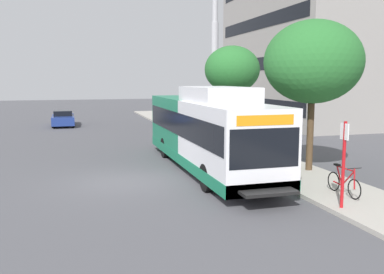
# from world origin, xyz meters

# --- Properties ---
(ground_plane) EXTENTS (120.00, 120.00, 0.00)m
(ground_plane) POSITION_xyz_m (0.00, 8.00, 0.00)
(ground_plane) COLOR #4C4C51
(sidewalk_curb) EXTENTS (3.00, 56.00, 0.14)m
(sidewalk_curb) POSITION_xyz_m (7.00, 6.00, 0.07)
(sidewalk_curb) COLOR #A8A399
(sidewalk_curb) RESTS_ON ground
(transit_bus) EXTENTS (2.58, 12.25, 3.65)m
(transit_bus) POSITION_xyz_m (3.86, 1.30, 1.70)
(transit_bus) COLOR white
(transit_bus) RESTS_ON ground
(bus_stop_sign_pole) EXTENTS (0.10, 0.36, 2.60)m
(bus_stop_sign_pole) POSITION_xyz_m (5.87, -5.55, 1.65)
(bus_stop_sign_pole) COLOR red
(bus_stop_sign_pole) RESTS_ON sidewalk_curb
(bicycle_parked) EXTENTS (0.52, 1.76, 1.02)m
(bicycle_parked) POSITION_xyz_m (6.79, -4.38, 0.56)
(bicycle_parked) COLOR black
(bicycle_parked) RESTS_ON sidewalk_curb
(street_tree_near_stop) EXTENTS (4.02, 4.02, 6.23)m
(street_tree_near_stop) POSITION_xyz_m (7.81, -0.62, 4.65)
(street_tree_near_stop) COLOR #4C3823
(street_tree_near_stop) RESTS_ON sidewalk_curb
(street_tree_mid_block) EXTENTS (3.44, 3.44, 5.88)m
(street_tree_mid_block) POSITION_xyz_m (7.95, 8.66, 4.54)
(street_tree_mid_block) COLOR #4C3823
(street_tree_mid_block) RESTS_ON sidewalk_curb
(parked_car_far_lane) EXTENTS (1.80, 4.50, 1.33)m
(parked_car_far_lane) POSITION_xyz_m (-2.44, 21.11, 0.66)
(parked_car_far_lane) COLOR navy
(parked_car_far_lane) RESTS_ON ground
(lattice_comm_tower) EXTENTS (1.10, 1.10, 24.72)m
(lattice_comm_tower) POSITION_xyz_m (16.32, 35.78, 8.10)
(lattice_comm_tower) COLOR #B7B7BC
(lattice_comm_tower) RESTS_ON ground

